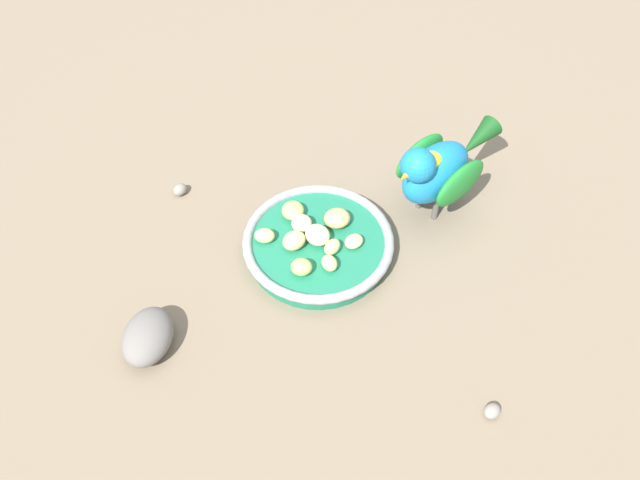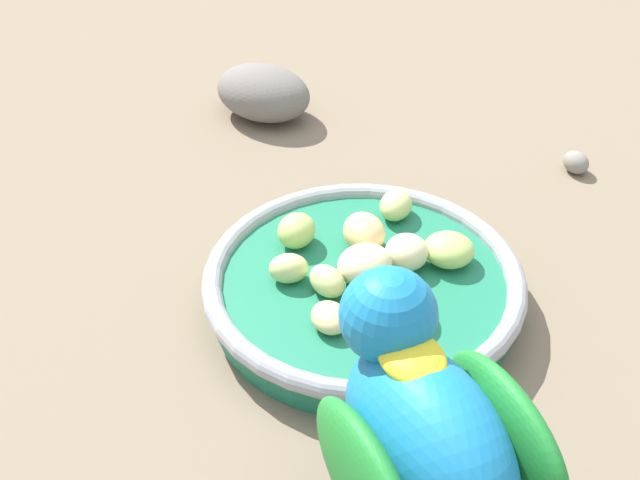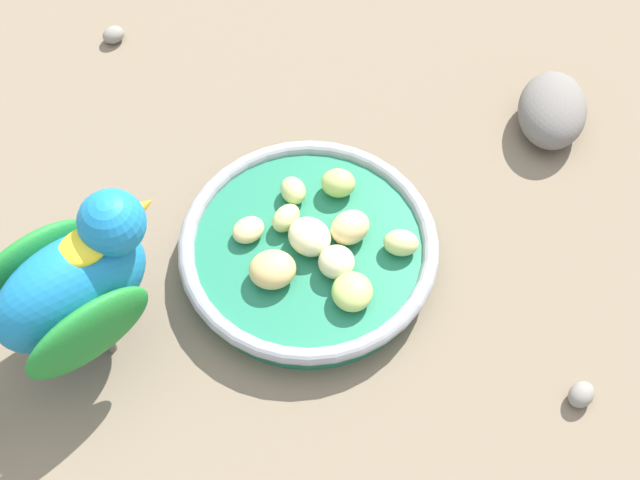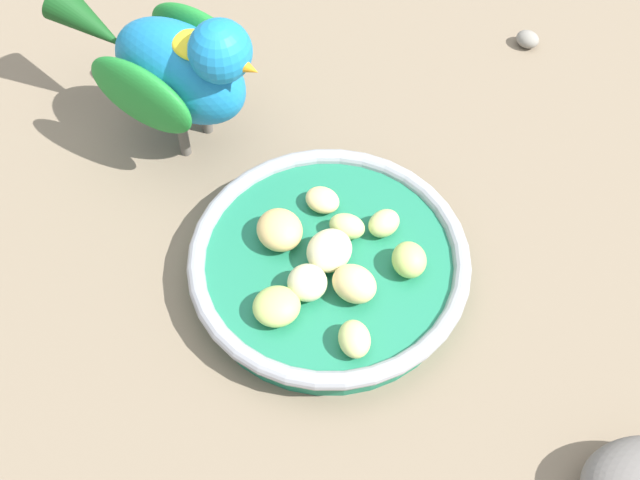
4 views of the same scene
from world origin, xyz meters
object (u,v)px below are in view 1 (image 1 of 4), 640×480
(apple_piece_2, at_px, (328,263))
(apple_piece_9, at_px, (302,223))
(apple_piece_4, at_px, (318,234))
(parrot, at_px, (438,168))
(pebble_0, at_px, (180,190))
(apple_piece_5, at_px, (301,267))
(rock_large, at_px, (148,337))
(apple_piece_7, at_px, (265,236))
(apple_piece_3, at_px, (294,241))
(apple_piece_6, at_px, (334,247))
(apple_piece_8, at_px, (354,241))
(feeding_bowl, at_px, (318,245))
(apple_piece_0, at_px, (341,219))
(apple_piece_1, at_px, (293,211))
(pebble_1, at_px, (492,411))

(apple_piece_2, xyz_separation_m, apple_piece_9, (0.06, 0.05, 0.00))
(apple_piece_2, height_order, apple_piece_9, apple_piece_9)
(apple_piece_4, relative_size, parrot, 0.20)
(apple_piece_2, height_order, pebble_0, apple_piece_2)
(apple_piece_5, height_order, rock_large, apple_piece_5)
(apple_piece_7, bearing_deg, apple_piece_5, -128.53)
(apple_piece_3, relative_size, apple_piece_9, 1.16)
(apple_piece_6, height_order, apple_piece_8, apple_piece_6)
(pebble_0, bearing_deg, apple_piece_3, -116.46)
(feeding_bowl, distance_m, apple_piece_8, 0.05)
(apple_piece_0, relative_size, apple_piece_1, 1.09)
(parrot, height_order, rock_large, parrot)
(rock_large, bearing_deg, apple_piece_0, -44.55)
(apple_piece_8, relative_size, pebble_1, 1.26)
(rock_large, bearing_deg, feeding_bowl, -46.03)
(pebble_1, bearing_deg, apple_piece_0, 40.51)
(apple_piece_6, bearing_deg, apple_piece_2, 172.05)
(apple_piece_4, relative_size, rock_large, 0.43)
(parrot, distance_m, pebble_1, 0.33)
(apple_piece_3, height_order, parrot, parrot)
(pebble_0, bearing_deg, rock_large, -171.92)
(apple_piece_1, bearing_deg, apple_piece_6, -130.98)
(apple_piece_7, bearing_deg, pebble_0, 58.88)
(apple_piece_1, distance_m, apple_piece_2, 0.10)
(apple_piece_2, bearing_deg, apple_piece_4, 24.34)
(apple_piece_5, distance_m, apple_piece_7, 0.08)
(apple_piece_1, height_order, apple_piece_4, apple_piece_4)
(apple_piece_3, xyz_separation_m, pebble_1, (-0.20, -0.27, -0.03))
(apple_piece_9, bearing_deg, pebble_1, -131.19)
(apple_piece_5, bearing_deg, apple_piece_2, -68.39)
(apple_piece_6, xyz_separation_m, parrot, (0.12, -0.13, 0.05))
(pebble_1, bearing_deg, apple_piece_2, 52.30)
(apple_piece_9, bearing_deg, feeding_bowl, -127.78)
(apple_piece_6, bearing_deg, pebble_1, -132.54)
(feeding_bowl, relative_size, pebble_0, 9.40)
(feeding_bowl, height_order, apple_piece_2, apple_piece_2)
(apple_piece_3, bearing_deg, parrot, -56.99)
(apple_piece_9, height_order, pebble_1, apple_piece_9)
(apple_piece_6, bearing_deg, apple_piece_8, -57.55)
(apple_piece_6, relative_size, pebble_0, 1.22)
(apple_piece_0, xyz_separation_m, apple_piece_3, (-0.05, 0.06, 0.00))
(apple_piece_4, bearing_deg, feeding_bowl, -165.05)
(apple_piece_4, bearing_deg, apple_piece_6, -125.31)
(apple_piece_1, bearing_deg, feeding_bowl, -135.49)
(apple_piece_3, bearing_deg, apple_piece_9, -8.55)
(apple_piece_3, bearing_deg, apple_piece_8, -79.17)
(apple_piece_4, bearing_deg, apple_piece_8, -90.78)
(apple_piece_6, relative_size, apple_piece_7, 0.97)
(apple_piece_3, distance_m, rock_large, 0.23)
(feeding_bowl, height_order, apple_piece_0, apple_piece_0)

